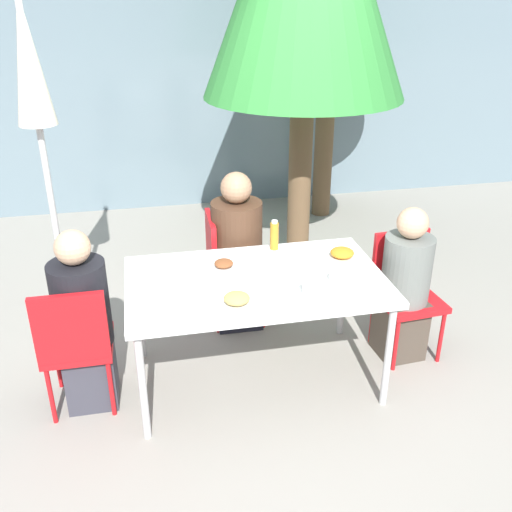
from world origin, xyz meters
TOP-DOWN VIEW (x-y plane):
  - ground_plane at (0.00, 0.00)m, footprint 24.00×24.00m
  - building_facade at (0.00, 3.46)m, footprint 10.00×0.20m
  - dining_table at (0.00, 0.00)m, footprint 1.56×0.93m
  - chair_left at (-1.08, -0.08)m, footprint 0.40×0.40m
  - person_left at (-1.03, 0.00)m, footprint 0.32×0.32m
  - chair_right at (1.07, 0.17)m, footprint 0.43×0.43m
  - person_right at (1.03, 0.08)m, footprint 0.32×0.32m
  - chair_far at (-0.07, 0.76)m, footprint 0.40×0.40m
  - person_far at (0.01, 0.71)m, footprint 0.36×0.36m
  - closed_umbrella at (-1.23, 0.85)m, footprint 0.36×0.36m
  - plate_0 at (-0.17, 0.17)m, footprint 0.21×0.21m
  - plate_1 at (-0.17, -0.29)m, footprint 0.26×0.26m
  - plate_2 at (0.60, 0.15)m, footprint 0.27×0.27m
  - bottle at (0.21, 0.39)m, footprint 0.06×0.06m
  - drinking_cup at (0.26, -0.25)m, footprint 0.08×0.08m
  - salad_bowl at (0.50, -0.13)m, footprint 0.15×0.15m

SIDE VIEW (x-z plane):
  - ground_plane at x=0.00m, z-range 0.00..0.00m
  - chair_left at x=-1.08m, z-range 0.07..0.92m
  - chair_right at x=1.07m, z-range 0.07..0.92m
  - chair_far at x=-0.07m, z-range 0.07..0.92m
  - person_right at x=1.03m, z-range -0.03..1.05m
  - person_left at x=-1.03m, z-range -0.03..1.11m
  - person_far at x=0.01m, z-range -0.04..1.15m
  - dining_table at x=0.00m, z-range 0.32..1.06m
  - plate_0 at x=-0.17m, z-range 0.73..0.79m
  - salad_bowl at x=0.50m, z-range 0.74..0.79m
  - plate_1 at x=-0.17m, z-range 0.73..0.80m
  - plate_2 at x=0.60m, z-range 0.73..0.81m
  - drinking_cup at x=0.26m, z-range 0.74..0.82m
  - bottle at x=0.21m, z-range 0.74..0.94m
  - building_facade at x=0.00m, z-range 0.00..3.00m
  - closed_umbrella at x=-1.23m, z-range 0.50..2.84m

